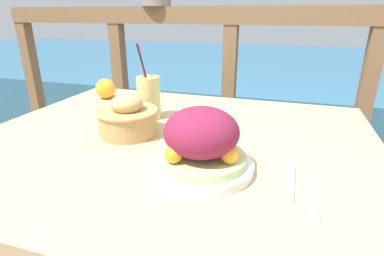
{
  "coord_description": "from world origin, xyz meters",
  "views": [
    {
      "loc": [
        0.3,
        -0.75,
        1.06
      ],
      "look_at": [
        0.08,
        -0.06,
        0.78
      ],
      "focal_mm": 28.0,
      "sensor_mm": 36.0,
      "label": 1
    }
  ],
  "objects": [
    {
      "name": "drink_glass",
      "position": [
        -0.14,
        0.14,
        0.79
      ],
      "size": [
        0.08,
        0.08,
        0.25
      ],
      "color": "#DBCC7F",
      "rests_on": "patio_table"
    },
    {
      "name": "salad_plate",
      "position": [
        0.13,
        -0.16,
        0.79
      ],
      "size": [
        0.24,
        0.24,
        0.15
      ],
      "color": "white",
      "rests_on": "patio_table"
    },
    {
      "name": "fork",
      "position": [
        0.33,
        -0.15,
        0.72
      ],
      "size": [
        0.02,
        0.18,
        0.0
      ],
      "color": "silver",
      "rests_on": "patio_table"
    },
    {
      "name": "sea_backdrop",
      "position": [
        0.0,
        3.37,
        0.24
      ],
      "size": [
        12.0,
        4.0,
        0.49
      ],
      "color": "teal",
      "rests_on": "ground_plane"
    },
    {
      "name": "patio_table",
      "position": [
        0.0,
        0.0,
        0.64
      ],
      "size": [
        1.15,
        0.96,
        0.72
      ],
      "color": "tan",
      "rests_on": "ground_plane"
    },
    {
      "name": "knife",
      "position": [
        0.37,
        -0.19,
        0.72
      ],
      "size": [
        0.02,
        0.18,
        0.0
      ],
      "color": "silver",
      "rests_on": "patio_table"
    },
    {
      "name": "orange_near_basket",
      "position": [
        -0.42,
        0.32,
        0.76
      ],
      "size": [
        0.08,
        0.08,
        0.08
      ],
      "color": "#F9A328",
      "rests_on": "patio_table"
    },
    {
      "name": "railing_fence",
      "position": [
        0.0,
        0.87,
        0.75
      ],
      "size": [
        2.8,
        0.08,
        1.1
      ],
      "color": "brown",
      "rests_on": "ground_plane"
    },
    {
      "name": "bread_basket",
      "position": [
        -0.13,
        -0.01,
        0.77
      ],
      "size": [
        0.18,
        0.18,
        0.12
      ],
      "color": "tan",
      "rests_on": "patio_table"
    }
  ]
}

